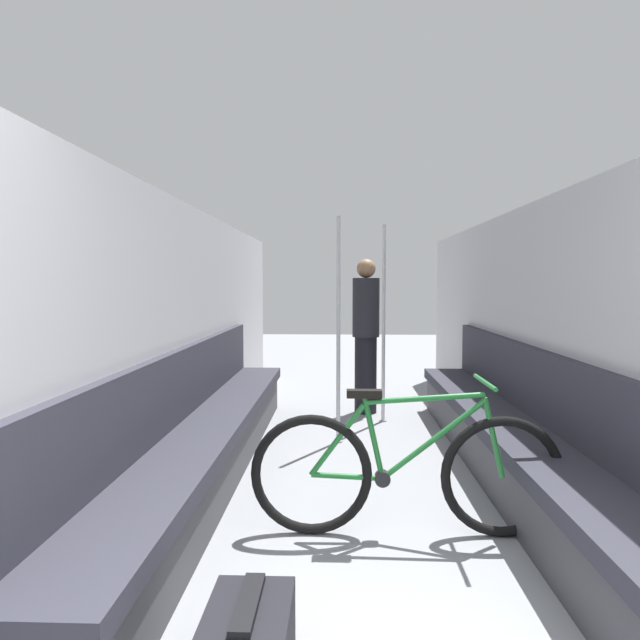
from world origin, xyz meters
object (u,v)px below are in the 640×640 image
object	(u,v)px
grab_pole_near	(338,333)
passenger_standing	(366,334)
bicycle	(406,472)
bench_seat_row_right	(515,443)
bench_seat_row_left	(206,440)
grab_pole_far	(384,327)

from	to	relation	value
grab_pole_near	passenger_standing	size ratio (longest dim) A/B	1.19
bicycle	bench_seat_row_right	bearing A→B (deg)	55.60
bench_seat_row_left	bench_seat_row_right	world-z (taller)	same
passenger_standing	grab_pole_near	bearing A→B (deg)	-70.48
bicycle	passenger_standing	distance (m)	3.16
grab_pole_near	grab_pole_far	xyz separation A→B (m)	(0.47, 0.80, 0.00)
bench_seat_row_left	bench_seat_row_right	bearing A→B (deg)	0.00
bench_seat_row_right	grab_pole_near	bearing A→B (deg)	139.59
bench_seat_row_left	grab_pole_far	distance (m)	2.46
bicycle	bench_seat_row_left	bearing A→B (deg)	160.13
bench_seat_row_right	bicycle	bearing A→B (deg)	-136.21
bicycle	grab_pole_near	bearing A→B (deg)	113.46
grab_pole_near	grab_pole_far	world-z (taller)	same
grab_pole_far	bench_seat_row_left	bearing A→B (deg)	-127.20
bench_seat_row_left	bicycle	xyz separation A→B (m)	(1.35, -0.83, 0.06)
bench_seat_row_right	passenger_standing	size ratio (longest dim) A/B	2.90
grab_pole_near	passenger_standing	bearing A→B (deg)	75.95
bench_seat_row_right	bicycle	world-z (taller)	bench_seat_row_right
bench_seat_row_right	bicycle	size ratio (longest dim) A/B	2.77
bench_seat_row_right	bicycle	distance (m)	1.21
bench_seat_row_right	passenger_standing	distance (m)	2.54
bench_seat_row_right	passenger_standing	bearing A→B (deg)	112.88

